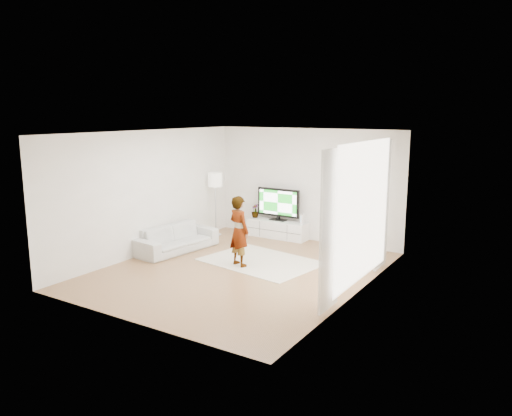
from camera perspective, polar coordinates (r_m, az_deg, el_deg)
The scene contains 17 objects.
floor at distance 10.30m, azimuth -1.87°, elevation -7.14°, with size 6.00×6.00×0.00m, color #AE7D4E.
ceiling at distance 9.80m, azimuth -1.97°, elevation 8.61°, with size 6.00×6.00×0.00m, color white.
wall_left at distance 11.52m, azimuth -12.29°, elevation 1.73°, with size 0.02×6.00×2.80m, color white.
wall_right at distance 8.83m, azimuth 11.67°, elevation -1.04°, with size 0.02×6.00×2.80m, color white.
wall_back at distance 12.52m, azimuth 5.78°, elevation 2.65°, with size 5.00×0.02×2.80m, color white.
wall_front at distance 7.71m, azimuth -14.49°, elevation -2.92°, with size 5.00×0.02×2.80m, color white.
window at distance 9.10m, azimuth 12.23°, elevation -0.38°, with size 0.01×2.60×2.50m, color white.
curtain_near at distance 7.97m, azimuth 8.45°, elevation -2.60°, with size 0.04×0.70×2.60m, color white.
curtain_far at distance 10.36m, azimuth 14.25°, elevation 0.33°, with size 0.04×0.70×2.60m, color white.
media_console at distance 12.86m, azimuth 2.47°, elevation -2.41°, with size 1.61×0.46×0.45m.
television at distance 12.74m, azimuth 2.56°, elevation 0.56°, with size 1.18×0.23×0.82m.
game_console at distance 12.46m, azimuth 5.30°, elevation -1.27°, with size 0.08×0.18×0.23m.
potted_plant at distance 13.11m, azimuth -0.11°, elevation -0.33°, with size 0.20×0.20×0.35m, color #3F7238.
rug at distance 10.88m, azimuth 0.57°, elevation -6.12°, with size 2.40×1.73×0.01m, color beige.
player at distance 10.40m, azimuth -1.96°, elevation -2.64°, with size 0.54×0.36×1.48m, color #334772.
sofa at distance 11.76m, azimuth -9.08°, elevation -3.46°, with size 2.04×0.80×0.60m, color beige.
floor_lamp at distance 12.94m, azimuth -4.69°, elevation 2.93°, with size 0.37×0.37×1.65m.
Camera 1 is at (5.48, -8.11, 3.21)m, focal length 35.00 mm.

